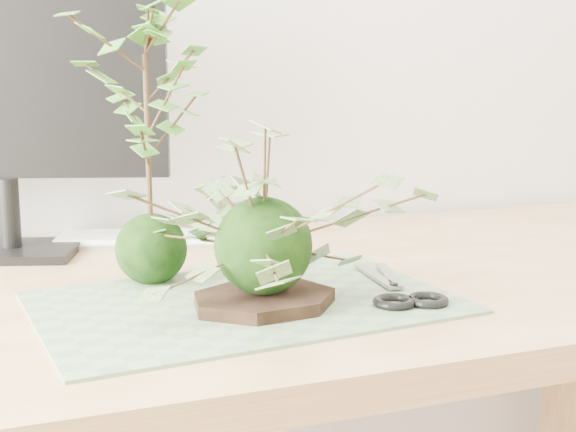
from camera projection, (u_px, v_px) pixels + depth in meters
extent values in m
cube|color=tan|center=(271.00, 293.00, 1.06)|extent=(1.60, 0.70, 0.04)
cube|color=tan|center=(562.00, 395.00, 1.65)|extent=(0.06, 0.06, 0.70)
cube|color=#5D775A|center=(245.00, 302.00, 0.94)|extent=(0.50, 0.36, 0.00)
cylinder|color=black|center=(264.00, 300.00, 0.92)|extent=(0.19, 0.19, 0.01)
sphere|color=black|center=(263.00, 246.00, 0.91)|extent=(0.11, 0.11, 0.11)
sphere|color=black|center=(151.00, 249.00, 1.02)|extent=(0.09, 0.09, 0.09)
cylinder|color=#372413|center=(148.00, 145.00, 1.00)|extent=(0.01, 0.01, 0.22)
cube|color=#BABABA|center=(172.00, 240.00, 1.27)|extent=(0.39, 0.22, 0.01)
cube|color=white|center=(172.00, 236.00, 1.27)|extent=(0.36, 0.19, 0.01)
cube|color=black|center=(12.00, 251.00, 1.19)|extent=(0.22, 0.19, 0.01)
cylinder|color=black|center=(9.00, 213.00, 1.18)|extent=(0.03, 0.03, 0.10)
cube|color=black|center=(0.00, 74.00, 1.15)|extent=(0.45, 0.17, 0.30)
cube|color=gray|center=(368.00, 279.00, 1.03)|extent=(0.02, 0.12, 0.00)
cube|color=gray|center=(380.00, 277.00, 1.04)|extent=(0.05, 0.12, 0.00)
torus|color=black|center=(404.00, 302.00, 0.92)|extent=(0.06, 0.06, 0.01)
torus|color=black|center=(434.00, 298.00, 0.93)|extent=(0.06, 0.06, 0.01)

